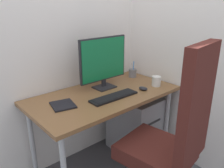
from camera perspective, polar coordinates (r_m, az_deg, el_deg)
name	(u,v)px	position (r m, az deg, el deg)	size (l,w,h in m)	color
ground_plane	(105,165)	(2.39, -1.67, -19.45)	(8.00, 8.00, 0.00)	#4C4C51
wall_back	(77,15)	(2.16, -8.65, 16.57)	(2.62, 0.04, 2.80)	white
wall_side_right	(175,15)	(2.25, 15.41, 16.23)	(0.04, 1.98, 2.80)	white
desk	(105,101)	(2.03, -1.87, -4.24)	(1.32, 0.68, 0.76)	brown
office_chair	(171,137)	(1.71, 14.51, -12.65)	(0.65, 0.65, 1.29)	black
filing_cabinet	(134,124)	(2.45, 5.55, -9.82)	(0.37, 0.51, 0.62)	gray
monitor	(103,61)	(2.07, -2.15, 5.79)	(0.51, 0.15, 0.47)	black
keyboard	(114,97)	(1.91, 0.41, -3.21)	(0.44, 0.13, 0.02)	black
mouse	(143,88)	(2.09, 7.79, -1.10)	(0.06, 0.09, 0.03)	black
pen_holder	(133,73)	(2.44, 5.16, 2.77)	(0.08, 0.08, 0.18)	slate
notebook	(63,105)	(1.81, -12.15, -5.14)	(0.17, 0.19, 0.01)	black
coffee_mug	(156,81)	(2.21, 11.02, 0.71)	(0.12, 0.08, 0.09)	white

